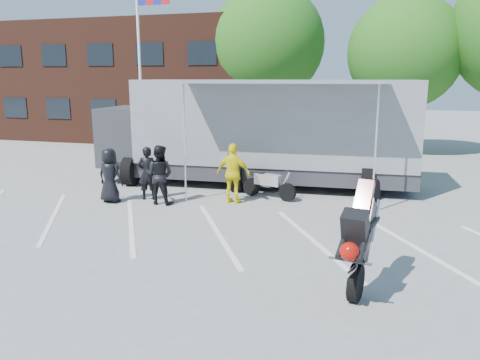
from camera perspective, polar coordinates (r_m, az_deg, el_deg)
The scene contains 13 objects.
ground at distance 10.92m, azimuth -5.48°, elevation -7.87°, with size 100.00×100.00×0.00m, color gray.
parking_bay_lines at distance 11.80m, azimuth -3.70°, elevation -6.24°, with size 18.00×5.00×0.01m, color white.
office_building at distance 30.79m, azimuth -10.81°, elevation 11.67°, with size 18.00×8.00×7.00m, color #472216.
flagpole at distance 21.99m, azimuth -11.60°, elevation 15.49°, with size 1.61×0.12×8.00m.
tree_left at distance 26.23m, azimuth 3.37°, elevation 16.29°, with size 6.12×6.12×8.64m.
tree_mid at distance 24.57m, azimuth 19.46°, elevation 14.45°, with size 5.44×5.44×7.68m.
transporter_truck at distance 16.84m, azimuth 2.35°, elevation -0.56°, with size 11.61×5.60×3.70m, color gray, non-canonical shape.
parked_motorcycle at distance 14.96m, azimuth 3.53°, elevation -2.24°, with size 0.64×1.93×1.01m, color silver, non-canonical shape.
stunt_bike_rider at distance 9.22m, azimuth 14.87°, elevation -12.18°, with size 0.89×1.89×2.22m, color black, non-canonical shape.
spectator_leather_a at distance 14.84m, azimuth -15.59°, elevation 0.53°, with size 0.82×0.53×1.68m, color black.
spectator_leather_b at distance 14.89m, azimuth -11.21°, elevation 0.81°, with size 0.61×0.40×1.69m, color black.
spectator_leather_c at distance 14.32m, azimuth -9.78°, elevation 0.64°, with size 0.88×0.68×1.80m, color black.
spectator_hivis at distance 14.19m, azimuth -0.81°, elevation 0.79°, with size 1.08×0.45×1.84m, color #FFEB0D.
Camera 1 is at (3.82, -9.51, 3.77)m, focal length 35.00 mm.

